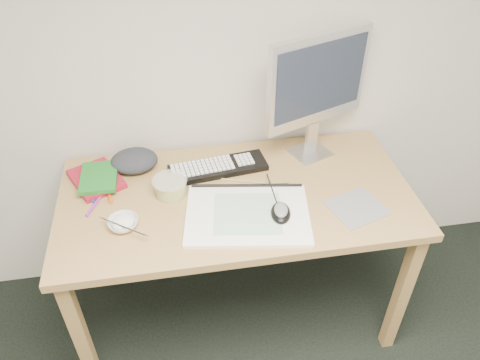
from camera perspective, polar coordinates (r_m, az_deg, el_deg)
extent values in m
plane|color=beige|center=(1.88, -5.97, 18.26)|extent=(3.60, 0.00, 3.60)
cube|color=#A17E4A|center=(1.99, -18.67, -17.99)|extent=(0.05, 0.05, 0.71)
cube|color=#A17E4A|center=(2.13, 19.10, -13.02)|extent=(0.05, 0.05, 0.71)
cube|color=#A17E4A|center=(2.37, -17.37, -5.85)|extent=(0.05, 0.05, 0.71)
cube|color=#A17E4A|center=(2.49, 13.46, -2.46)|extent=(0.05, 0.05, 0.71)
cube|color=#A17E4A|center=(1.87, -0.40, -2.10)|extent=(1.40, 0.70, 0.03)
cube|color=slate|center=(1.85, 14.05, -3.27)|extent=(0.24, 0.23, 0.00)
cube|color=silver|center=(1.76, 0.92, -4.23)|extent=(0.51, 0.40, 0.01)
cube|color=black|center=(1.97, -2.69, 1.51)|extent=(0.42, 0.18, 0.02)
cube|color=silver|center=(2.10, 8.50, 3.35)|extent=(0.20, 0.19, 0.01)
cube|color=silver|center=(2.05, 8.70, 5.12)|extent=(0.06, 0.04, 0.15)
cube|color=silver|center=(1.92, 9.50, 11.97)|extent=(0.45, 0.20, 0.38)
cube|color=black|center=(1.91, 9.53, 12.21)|extent=(0.40, 0.16, 0.30)
ellipsoid|color=black|center=(1.74, 5.01, -3.68)|extent=(0.09, 0.13, 0.04)
imported|color=white|center=(1.76, -14.05, -5.16)|extent=(0.11, 0.11, 0.03)
cylinder|color=#B4B4B7|center=(1.72, -14.08, -5.52)|extent=(0.17, 0.13, 0.02)
cylinder|color=#ECF255|center=(1.86, -8.50, -0.80)|extent=(0.14, 0.14, 0.07)
cube|color=maroon|center=(2.00, -17.12, 0.11)|extent=(0.25, 0.28, 0.02)
cube|color=#1B6D22|center=(1.97, -16.83, 0.33)|extent=(0.15, 0.20, 0.02)
ellipsoid|color=#23262B|center=(2.02, -12.78, 2.30)|extent=(0.18, 0.16, 0.07)
cylinder|color=pink|center=(1.85, -1.18, -1.64)|extent=(0.17, 0.05, 0.01)
cylinder|color=tan|center=(1.91, 0.35, -0.11)|extent=(0.17, 0.06, 0.01)
cylinder|color=black|center=(1.90, 2.98, -0.57)|extent=(0.20, 0.03, 0.01)
cylinder|color=#1E36A7|center=(1.94, -17.21, -1.41)|extent=(0.02, 0.12, 0.01)
cylinder|color=#D25418|center=(1.93, -15.70, -1.40)|extent=(0.04, 0.14, 0.01)
cylinder|color=purple|center=(1.88, -17.36, -2.98)|extent=(0.06, 0.12, 0.01)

